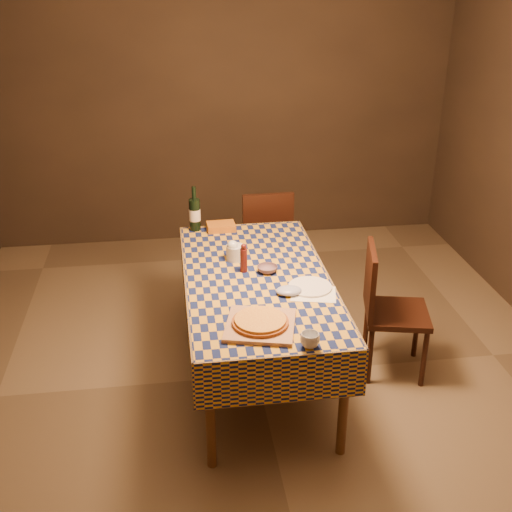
{
  "coord_description": "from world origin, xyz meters",
  "views": [
    {
      "loc": [
        -0.52,
        -3.67,
        2.67
      ],
      "look_at": [
        0.0,
        0.05,
        0.9
      ],
      "focal_mm": 45.0,
      "sensor_mm": 36.0,
      "label": 1
    }
  ],
  "objects_px": {
    "chair_far": "(266,235)",
    "chair_right": "(385,304)",
    "pizza": "(260,321)",
    "bowl": "(267,269)",
    "dining_table": "(257,288)",
    "cutting_board": "(260,325)",
    "wine_bottle": "(195,214)",
    "white_plate": "(310,287)"
  },
  "relations": [
    {
      "from": "wine_bottle",
      "to": "bowl",
      "type": "bearing_deg",
      "value": -61.31
    },
    {
      "from": "cutting_board",
      "to": "wine_bottle",
      "type": "xyz_separation_m",
      "value": [
        -0.29,
        1.47,
        0.12
      ]
    },
    {
      "from": "bowl",
      "to": "wine_bottle",
      "type": "distance_m",
      "value": 0.91
    },
    {
      "from": "bowl",
      "to": "dining_table",
      "type": "bearing_deg",
      "value": -139.33
    },
    {
      "from": "chair_right",
      "to": "cutting_board",
      "type": "bearing_deg",
      "value": -148.69
    },
    {
      "from": "bowl",
      "to": "wine_bottle",
      "type": "bearing_deg",
      "value": 118.69
    },
    {
      "from": "chair_far",
      "to": "pizza",
      "type": "bearing_deg",
      "value": -99.71
    },
    {
      "from": "dining_table",
      "to": "pizza",
      "type": "bearing_deg",
      "value": -96.4
    },
    {
      "from": "dining_table",
      "to": "bowl",
      "type": "distance_m",
      "value": 0.14
    },
    {
      "from": "bowl",
      "to": "chair_far",
      "type": "xyz_separation_m",
      "value": [
        0.17,
        1.18,
        -0.27
      ]
    },
    {
      "from": "bowl",
      "to": "white_plate",
      "type": "bearing_deg",
      "value": -48.45
    },
    {
      "from": "dining_table",
      "to": "wine_bottle",
      "type": "distance_m",
      "value": 0.95
    },
    {
      "from": "dining_table",
      "to": "bowl",
      "type": "relative_size",
      "value": 13.73
    },
    {
      "from": "pizza",
      "to": "chair_right",
      "type": "distance_m",
      "value": 1.14
    },
    {
      "from": "dining_table",
      "to": "white_plate",
      "type": "bearing_deg",
      "value": -32.04
    },
    {
      "from": "pizza",
      "to": "chair_right",
      "type": "xyz_separation_m",
      "value": [
        0.95,
        0.57,
        -0.29
      ]
    },
    {
      "from": "wine_bottle",
      "to": "dining_table",
      "type": "bearing_deg",
      "value": -67.55
    },
    {
      "from": "dining_table",
      "to": "white_plate",
      "type": "xyz_separation_m",
      "value": [
        0.31,
        -0.19,
        0.08
      ]
    },
    {
      "from": "dining_table",
      "to": "wine_bottle",
      "type": "relative_size",
      "value": 5.34
    },
    {
      "from": "pizza",
      "to": "bowl",
      "type": "distance_m",
      "value": 0.7
    },
    {
      "from": "chair_far",
      "to": "chair_right",
      "type": "height_order",
      "value": "same"
    },
    {
      "from": "cutting_board",
      "to": "chair_right",
      "type": "xyz_separation_m",
      "value": [
        0.95,
        0.57,
        -0.26
      ]
    },
    {
      "from": "dining_table",
      "to": "chair_right",
      "type": "height_order",
      "value": "chair_right"
    },
    {
      "from": "pizza",
      "to": "wine_bottle",
      "type": "relative_size",
      "value": 1.01
    },
    {
      "from": "pizza",
      "to": "white_plate",
      "type": "relative_size",
      "value": 1.27
    },
    {
      "from": "wine_bottle",
      "to": "chair_far",
      "type": "height_order",
      "value": "wine_bottle"
    },
    {
      "from": "cutting_board",
      "to": "dining_table",
      "type": "bearing_deg",
      "value": 83.6
    },
    {
      "from": "cutting_board",
      "to": "chair_right",
      "type": "bearing_deg",
      "value": 31.31
    },
    {
      "from": "cutting_board",
      "to": "pizza",
      "type": "distance_m",
      "value": 0.03
    },
    {
      "from": "pizza",
      "to": "bowl",
      "type": "bearing_deg",
      "value": 77.8
    },
    {
      "from": "white_plate",
      "to": "chair_right",
      "type": "relative_size",
      "value": 0.3
    },
    {
      "from": "white_plate",
      "to": "chair_right",
      "type": "xyz_separation_m",
      "value": [
        0.57,
        0.16,
        -0.26
      ]
    },
    {
      "from": "chair_far",
      "to": "chair_right",
      "type": "bearing_deg",
      "value": -64.05
    },
    {
      "from": "chair_far",
      "to": "chair_right",
      "type": "relative_size",
      "value": 1.0
    },
    {
      "from": "dining_table",
      "to": "bowl",
      "type": "height_order",
      "value": "bowl"
    },
    {
      "from": "cutting_board",
      "to": "chair_far",
      "type": "relative_size",
      "value": 0.41
    },
    {
      "from": "chair_right",
      "to": "white_plate",
      "type": "bearing_deg",
      "value": -164.59
    },
    {
      "from": "dining_table",
      "to": "chair_far",
      "type": "relative_size",
      "value": 1.98
    },
    {
      "from": "pizza",
      "to": "wine_bottle",
      "type": "xyz_separation_m",
      "value": [
        -0.29,
        1.47,
        0.09
      ]
    },
    {
      "from": "pizza",
      "to": "white_plate",
      "type": "bearing_deg",
      "value": 47.94
    },
    {
      "from": "bowl",
      "to": "wine_bottle",
      "type": "relative_size",
      "value": 0.39
    },
    {
      "from": "cutting_board",
      "to": "chair_far",
      "type": "distance_m",
      "value": 1.91
    }
  ]
}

